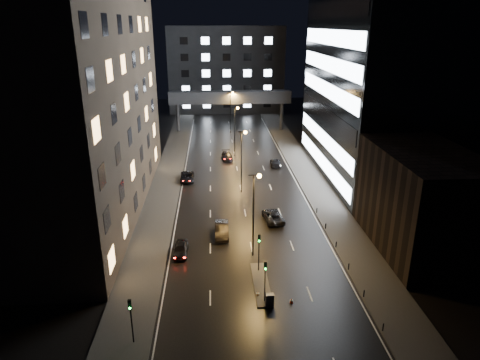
{
  "coord_description": "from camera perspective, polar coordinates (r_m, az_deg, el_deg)",
  "views": [
    {
      "loc": [
        -4.36,
        -35.91,
        25.64
      ],
      "look_at": [
        -0.56,
        22.86,
        4.0
      ],
      "focal_mm": 32.0,
      "sensor_mm": 36.0,
      "label": 1
    }
  ],
  "objects": [
    {
      "name": "car_away_c",
      "position": [
        74.33,
        -7.07,
        0.41
      ],
      "size": [
        2.38,
        5.06,
        1.4
      ],
      "primitive_type": "imported",
      "rotation": [
        0.0,
        0.0,
        0.01
      ],
      "color": "black",
      "rests_on": "ground"
    },
    {
      "name": "car_away_d",
      "position": [
        85.6,
        -1.74,
        3.23
      ],
      "size": [
        2.3,
        4.95,
        1.4
      ],
      "primitive_type": "imported",
      "rotation": [
        0.0,
        0.0,
        0.07
      ],
      "color": "black",
      "rests_on": "ground"
    },
    {
      "name": "car_away_a",
      "position": [
        51.37,
        -7.91,
        -9.08
      ],
      "size": [
        1.69,
        4.11,
        1.39
      ],
      "primitive_type": "imported",
      "rotation": [
        0.0,
        0.0,
        -0.01
      ],
      "color": "black",
      "rests_on": "ground"
    },
    {
      "name": "streetlight_near",
      "position": [
        48.11,
        2.0,
        -3.28
      ],
      "size": [
        1.45,
        0.5,
        10.15
      ],
      "color": "black",
      "rests_on": "ground"
    },
    {
      "name": "building_left",
      "position": [
        62.85,
        -21.1,
        13.74
      ],
      "size": [
        15.0,
        48.0,
        40.0
      ],
      "primitive_type": "cube",
      "color": "#2D2319",
      "rests_on": "ground"
    },
    {
      "name": "bollard_row",
      "position": [
        51.43,
        13.45,
        -9.77
      ],
      "size": [
        0.12,
        25.12,
        0.9
      ],
      "color": "black",
      "rests_on": "ground"
    },
    {
      "name": "building_right_low",
      "position": [
        54.73,
        23.05,
        -2.55
      ],
      "size": [
        10.0,
        18.0,
        12.0
      ],
      "primitive_type": "cube",
      "color": "black",
      "rests_on": "ground"
    },
    {
      "name": "traffic_signal_near",
      "position": [
        46.5,
        2.54,
        -8.85
      ],
      "size": [
        0.28,
        0.34,
        4.4
      ],
      "color": "black",
      "rests_on": "median_island"
    },
    {
      "name": "traffic_signal_far",
      "position": [
        41.81,
        3.36,
        -12.5
      ],
      "size": [
        0.28,
        0.34,
        4.4
      ],
      "color": "black",
      "rests_on": "median_island"
    },
    {
      "name": "ground",
      "position": [
        80.24,
        -0.4,
        1.54
      ],
      "size": [
        160.0,
        160.0,
        0.0
      ],
      "primitive_type": "plane",
      "color": "black",
      "rests_on": "ground"
    },
    {
      "name": "car_toward_a",
      "position": [
        59.18,
        4.42,
        -4.79
      ],
      "size": [
        2.93,
        5.39,
        1.43
      ],
      "primitive_type": "imported",
      "rotation": [
        0.0,
        0.0,
        3.25
      ],
      "color": "black",
      "rests_on": "ground"
    },
    {
      "name": "cone_b",
      "position": [
        43.51,
        6.88,
        -15.69
      ],
      "size": [
        0.45,
        0.45,
        0.51
      ],
      "primitive_type": "cone",
      "rotation": [
        0.0,
        0.0,
        0.36
      ],
      "color": "#FE390D",
      "rests_on": "ground"
    },
    {
      "name": "building_far",
      "position": [
        134.62,
        -1.89,
        14.57
      ],
      "size": [
        34.0,
        14.0,
        25.0
      ],
      "primitive_type": "cube",
      "color": "#333335",
      "rests_on": "ground"
    },
    {
      "name": "traffic_signal_corner",
      "position": [
        38.21,
        -14.35,
        -17.0
      ],
      "size": [
        0.28,
        0.34,
        4.4
      ],
      "color": "black",
      "rests_on": "ground"
    },
    {
      "name": "sidewalk_right",
      "position": [
        77.24,
        9.12,
        0.58
      ],
      "size": [
        5.0,
        110.0,
        0.15
      ],
      "primitive_type": "cube",
      "color": "#383533",
      "rests_on": "ground"
    },
    {
      "name": "streetlight_mid_a",
      "position": [
        66.86,
        0.33,
        3.54
      ],
      "size": [
        1.45,
        0.5,
        10.15
      ],
      "color": "black",
      "rests_on": "ground"
    },
    {
      "name": "sidewalk_left",
      "position": [
        75.81,
        -9.65,
        0.17
      ],
      "size": [
        5.0,
        110.0,
        0.15
      ],
      "primitive_type": "cube",
      "color": "#383533",
      "rests_on": "ground"
    },
    {
      "name": "car_away_b",
      "position": [
        55.02,
        -2.45,
        -6.66
      ],
      "size": [
        1.75,
        4.95,
        1.63
      ],
      "primitive_type": "imported",
      "rotation": [
        0.0,
        0.0,
        -0.01
      ],
      "color": "black",
      "rests_on": "ground"
    },
    {
      "name": "skybridge",
      "position": [
        107.4,
        -1.35,
        10.9
      ],
      "size": [
        30.0,
        3.0,
        10.0
      ],
      "color": "#333335",
      "rests_on": "ground"
    },
    {
      "name": "cone_a",
      "position": [
        44.17,
        2.4,
        -14.93
      ],
      "size": [
        0.48,
        0.48,
        0.51
      ],
      "primitive_type": "cone",
      "rotation": [
        0.0,
        0.0,
        0.3
      ],
      "color": "orange",
      "rests_on": "ground"
    },
    {
      "name": "utility_cabinet",
      "position": [
        42.6,
        3.97,
        -15.62
      ],
      "size": [
        0.81,
        0.57,
        1.21
      ],
      "primitive_type": "cube",
      "rotation": [
        0.0,
        0.0,
        0.05
      ],
      "color": "#47474A",
      "rests_on": "median_island"
    },
    {
      "name": "building_right_glass",
      "position": [
        77.73,
        19.35,
        16.79
      ],
      "size": [
        20.0,
        36.0,
        45.0
      ],
      "primitive_type": "cube",
      "color": "black",
      "rests_on": "ground"
    },
    {
      "name": "streetlight_far",
      "position": [
        105.75,
        -1.21,
        9.75
      ],
      "size": [
        1.45,
        0.5,
        10.15
      ],
      "color": "black",
      "rests_on": "ground"
    },
    {
      "name": "streetlight_mid_b",
      "position": [
        86.18,
        -0.61,
        7.34
      ],
      "size": [
        1.45,
        0.5,
        10.15
      ],
      "color": "black",
      "rests_on": "ground"
    },
    {
      "name": "car_toward_b",
      "position": [
        81.82,
        4.75,
        2.34
      ],
      "size": [
        2.21,
        4.76,
        1.35
      ],
      "primitive_type": "imported",
      "rotation": [
        0.0,
        0.0,
        3.07
      ],
      "color": "black",
      "rests_on": "ground"
    },
    {
      "name": "median_island",
      "position": [
        45.96,
        2.82,
        -13.65
      ],
      "size": [
        1.6,
        8.0,
        0.15
      ],
      "primitive_type": "cube",
      "color": "#383533",
      "rests_on": "ground"
    }
  ]
}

